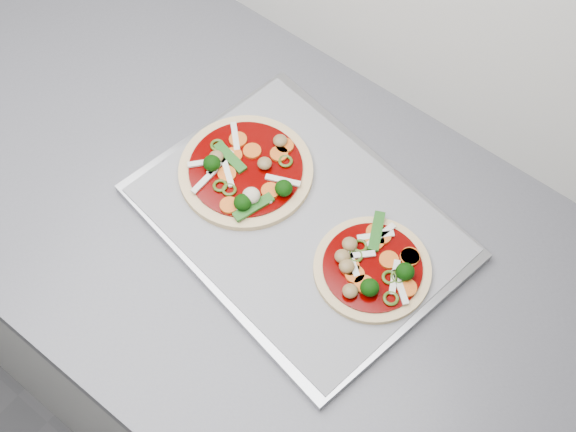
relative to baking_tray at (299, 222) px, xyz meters
The scene contains 6 objects.
base_cabinet 0.59m from the baking_tray, behind, with size 3.60×0.60×0.86m, color #B6B6B4.
countertop 0.34m from the baking_tray, behind, with size 3.60×0.60×0.04m, color slate.
baking_tray is the anchor object (origin of this frame).
parchment 0.01m from the baking_tray, ahead, with size 0.39×0.29×0.00m, color gray.
pizza_left 0.10m from the baking_tray, behind, with size 0.25×0.25×0.03m.
pizza_right 0.12m from the baking_tray, ahead, with size 0.16×0.16×0.03m.
Camera 1 is at (0.66, 0.91, 1.83)m, focal length 50.00 mm.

